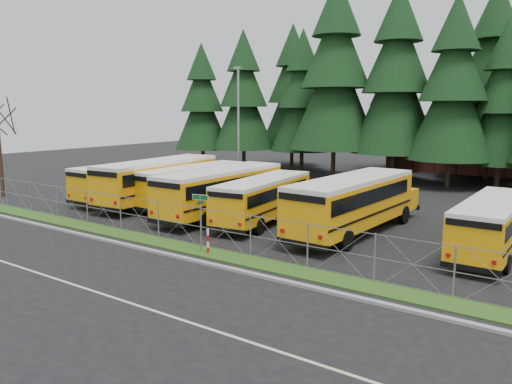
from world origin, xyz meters
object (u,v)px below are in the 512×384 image
bus_1 (162,182)px  bus_6 (355,205)px  bus_3 (225,192)px  bus_east (494,226)px  bus_0 (133,182)px  street_sign (200,211)px  striped_bollard (208,241)px  light_standard (239,124)px  bus_2 (196,186)px  bus_4 (266,200)px

bus_1 → bus_6: size_ratio=1.01×
bus_3 → bus_east: size_ratio=1.16×
bus_0 → bus_east: (24.74, 0.19, -0.07)m
street_sign → bus_1: bearing=143.2°
bus_1 → striped_bollard: 13.38m
bus_6 → light_standard: bearing=152.1°
bus_0 → bus_2: (5.35, 1.03, 0.03)m
bus_4 → bus_1: bearing=169.4°
bus_4 → bus_east: bearing=-4.3°
bus_2 → light_standard: (-1.81, 7.43, 4.09)m
bus_0 → bus_6: (17.80, 0.08, 0.19)m
bus_east → bus_3: bearing=-177.0°
bus_1 → bus_3: size_ratio=1.04×
bus_0 → bus_3: bearing=-3.2°
bus_2 → bus_6: bus_6 is taller
bus_0 → bus_1: bus_1 is taller
bus_0 → striped_bollard: (13.74, -7.56, -0.79)m
bus_3 → bus_4: bus_3 is taller
bus_east → street_sign: size_ratio=3.57×
bus_2 → bus_6: 12.49m
bus_east → light_standard: bearing=159.0°
bus_0 → bus_3: 9.20m
bus_3 → light_standard: light_standard is taller
bus_1 → bus_3: (6.30, -0.72, -0.06)m
bus_0 → light_standard: 10.05m
bus_1 → light_standard: 9.16m
bus_1 → street_sign: bearing=-41.5°
bus_3 → bus_6: size_ratio=0.97×
bus_4 → bus_6: bus_6 is taller
bus_6 → light_standard: (-14.26, 8.39, 3.93)m
bus_4 → bus_east: bus_4 is taller
bus_0 → bus_east: bearing=0.5°
striped_bollard → bus_2: bearing=134.3°
bus_0 → light_standard: light_standard is taller
bus_4 → street_sign: size_ratio=3.67×
bus_1 → bus_east: bearing=-4.8°
striped_bollard → light_standard: (-10.20, 16.03, 4.90)m
bus_1 → bus_east: 21.85m
street_sign → light_standard: size_ratio=0.28×
bus_3 → street_sign: (4.15, -7.08, 0.50)m
bus_0 → bus_2: bus_2 is taller
street_sign → light_standard: 19.13m
bus_east → light_standard: 23.14m
bus_east → street_sign: 13.83m
bus_0 → bus_east: size_ratio=1.06×
bus_4 → striped_bollard: 7.36m
bus_1 → bus_east: bus_1 is taller
bus_0 → bus_6: size_ratio=0.88×
street_sign → light_standard: (-9.80, 16.06, 3.47)m
striped_bollard → light_standard: bearing=122.5°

